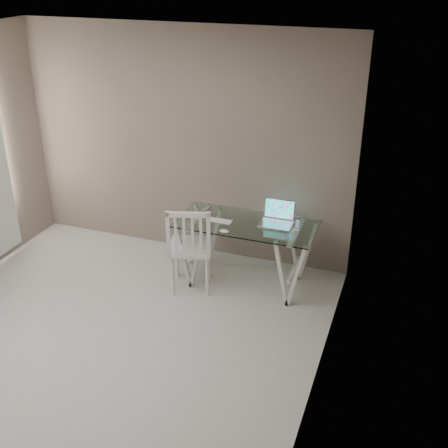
% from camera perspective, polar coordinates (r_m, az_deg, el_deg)
% --- Properties ---
extents(room, '(4.50, 4.52, 2.71)m').
position_cam_1_polar(room, '(4.69, -15.73, 4.24)').
color(room, '#B3B1AC').
rests_on(room, ground).
extents(desk, '(1.50, 0.70, 0.75)m').
position_cam_1_polar(desk, '(6.19, 2.24, -2.94)').
color(desk, silver).
rests_on(desk, ground).
extents(chair, '(0.57, 0.57, 1.01)m').
position_cam_1_polar(chair, '(5.98, -3.47, -2.17)').
color(chair, silver).
rests_on(chair, ground).
extents(laptop, '(0.35, 0.29, 0.24)m').
position_cam_1_polar(laptop, '(6.03, 5.44, 0.62)').
color(laptop, silver).
rests_on(laptop, desk).
extents(keyboard, '(0.30, 0.13, 0.01)m').
position_cam_1_polar(keyboard, '(6.06, -0.51, 0.31)').
color(keyboard, silver).
rests_on(keyboard, desk).
extents(mouse, '(0.10, 0.06, 0.03)m').
position_cam_1_polar(mouse, '(5.81, 0.01, -0.73)').
color(mouse, white).
rests_on(mouse, desk).
extents(phone_dock, '(0.06, 0.06, 0.12)m').
position_cam_1_polar(phone_dock, '(5.92, 7.45, -0.27)').
color(phone_dock, white).
rests_on(phone_dock, desk).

